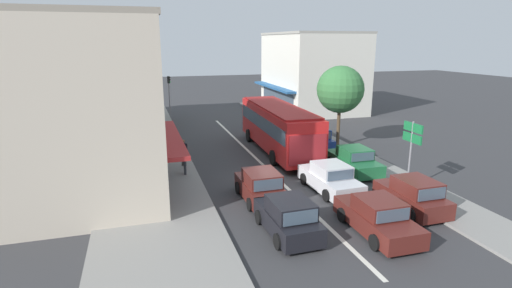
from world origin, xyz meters
name	(u,v)px	position (x,y,z in m)	size (l,w,h in m)	color
ground_plane	(280,181)	(0.00, 0.00, 0.00)	(140.00, 140.00, 0.00)	#353538
lane_centre_line	(259,161)	(0.00, 4.00, 0.00)	(0.20, 28.00, 0.01)	silver
sidewalk_left	(149,160)	(-6.80, 6.00, 0.07)	(5.20, 44.00, 0.14)	gray
kerb_right	(331,145)	(6.20, 6.00, 0.06)	(2.80, 44.00, 0.12)	gray
shopfront_corner_near	(73,110)	(-10.18, 0.69, 4.36)	(8.95, 8.82, 8.74)	beige
shopfront_mid_block	(93,98)	(-10.18, 10.10, 3.71)	(7.18, 9.32, 7.43)	silver
shopfront_far_end	(102,86)	(-10.18, 19.09, 3.54)	(8.49, 8.19, 7.09)	silver
building_right_far	(312,72)	(11.48, 21.36, 4.21)	(9.13, 11.78, 8.44)	silver
city_bus	(278,125)	(1.94, 5.77, 1.88)	(2.97, 10.93, 3.23)	red
hatchback_adjacent_lane_lead	(261,187)	(-1.86, -2.35, 0.71)	(1.82, 3.70, 1.54)	#561E19
hatchback_queue_gap_filler	(288,217)	(-1.84, -5.97, 0.71)	(1.89, 3.74, 1.54)	black
sedan_behind_bus_mid	(377,217)	(1.64, -6.89, 0.66)	(1.93, 4.21, 1.47)	#561E19
sedan_queue_far_back	(330,179)	(1.96, -2.13, 0.66)	(2.02, 4.26, 1.47)	silver
parked_hatchback_kerb_front	(413,195)	(4.43, -5.41, 0.71)	(1.84, 3.71, 1.54)	#561E19
parked_sedan_kerb_second	(354,161)	(4.76, 0.35, 0.66)	(1.96, 4.23, 1.47)	#1E6638
parked_hatchback_kerb_third	(314,139)	(4.72, 5.74, 0.71)	(1.87, 3.73, 1.54)	navy
traffic_light_downstreet	(169,90)	(-4.17, 20.46, 2.85)	(0.32, 0.24, 4.20)	gray
directional_road_sign	(412,139)	(5.96, -3.09, 2.70)	(0.10, 1.40, 3.60)	gray
street_tree_right	(340,90)	(6.60, 5.79, 4.18)	(3.35, 3.35, 5.87)	brown
pedestrian_with_handbag_near	(185,158)	(-4.92, 2.30, 1.07)	(0.26, 0.66, 1.63)	#333338
pedestrian_browsing_midblock	(183,151)	(-4.80, 3.93, 1.07)	(0.46, 0.40, 1.63)	#4C4742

